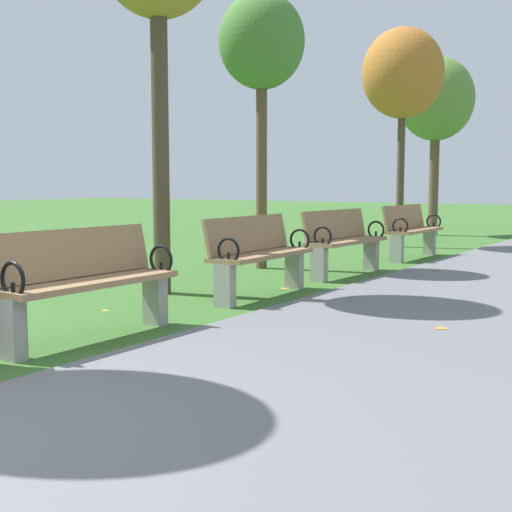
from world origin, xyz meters
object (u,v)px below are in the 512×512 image
Objects in this scene: park_bench_3 at (258,254)px; park_bench_4 at (344,240)px; park_bench_5 at (411,230)px; park_bench_2 at (86,280)px; tree_5 at (436,101)px; tree_3 at (262,46)px; tree_4 at (403,75)px.

park_bench_4 is at bearing 90.00° from park_bench_3.
park_bench_3 is 1.01× the size of park_bench_5.
park_bench_2 and park_bench_5 have the same top height.
park_bench_5 is 0.38× the size of tree_5.
tree_3 is (-1.37, -2.53, 2.76)m from park_bench_5.
tree_3 reaches higher than park_bench_2.
park_bench_5 is 6.02m from tree_5.
park_bench_4 is 3.08m from tree_3.
park_bench_4 is 0.38× the size of tree_5.
tree_5 is at bearing 105.46° from park_bench_5.
tree_5 reaches higher than park_bench_5.
park_bench_2 and park_bench_4 have the same top height.
park_bench_3 is 1.00× the size of park_bench_4.
tree_5 is (-1.43, 5.16, 2.75)m from park_bench_5.
tree_4 reaches higher than tree_5.
park_bench_4 is at bearing -79.50° from tree_5.
tree_5 is at bearing 98.18° from tree_4.
park_bench_4 is 0.40× the size of tree_3.
park_bench_2 is 0.99× the size of park_bench_4.
tree_5 reaches higher than park_bench_2.
park_bench_3 is at bearing -81.68° from tree_4.
park_bench_5 is at bearing -74.54° from tree_5.
tree_3 is 0.94× the size of tree_4.
tree_3 is at bearing -118.35° from park_bench_5.
tree_4 is (-0.95, 1.83, 2.89)m from park_bench_5.
tree_3 reaches higher than park_bench_3.
tree_5 reaches higher than tree_3.
park_bench_5 is 0.38× the size of tree_4.
tree_4 is 3.37m from tree_5.
park_bench_2 is at bearing -90.00° from park_bench_3.
park_bench_4 is at bearing 90.00° from park_bench_2.
park_bench_2 is 4.62m from park_bench_4.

